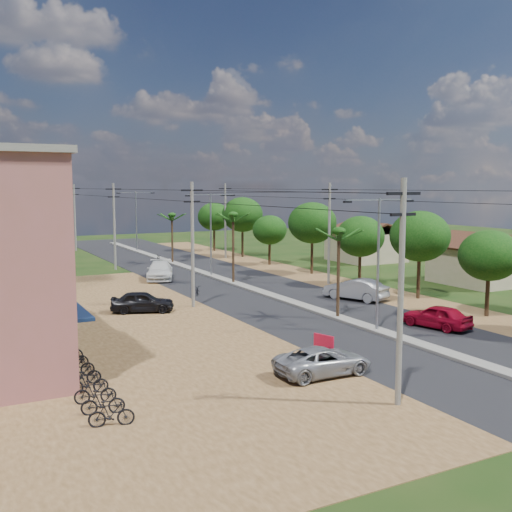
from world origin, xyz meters
The scene contains 35 objects.
ground centered at (0.00, 0.00, 0.00)m, with size 160.00×160.00×0.00m, color black.
road centered at (0.00, 15.00, 0.02)m, with size 12.00×110.00×0.04m, color black.
median centered at (0.00, 18.00, 0.09)m, with size 1.00×90.00×0.18m, color #605E56.
dirt_lot_west centered at (-15.00, 8.00, 0.02)m, with size 18.00×46.00×0.04m, color #523A1C.
dirt_shoulder_east centered at (8.50, 15.00, 0.01)m, with size 5.00×90.00×0.03m, color #523A1C.
house_east_near centered at (20.00, 10.00, 2.39)m, with size 7.60×7.50×4.60m.
house_east_far centered at (21.00, 28.00, 2.39)m, with size 7.60×7.50×4.60m.
tree_east_b centered at (9.30, 0.00, 4.11)m, with size 4.00×4.00×5.83m.
tree_east_c centered at (9.70, 7.00, 4.86)m, with size 4.60×4.60×6.83m.
tree_east_d centered at (9.40, 14.00, 4.34)m, with size 4.20×4.20×6.13m.
tree_east_e centered at (9.60, 22.00, 5.09)m, with size 4.80×4.80×7.14m.
tree_east_f centered at (9.20, 30.00, 3.89)m, with size 3.80×3.80×5.52m.
tree_east_g centered at (9.80, 38.00, 5.24)m, with size 5.00×5.00×7.38m.
tree_east_h centered at (9.50, 46.00, 4.64)m, with size 4.40×4.40×6.52m.
palm_median_near centered at (0.00, 4.00, 5.54)m, with size 2.00×2.00×6.15m.
palm_median_mid centered at (0.00, 20.00, 5.90)m, with size 2.00×2.00×6.55m.
palm_median_far centered at (0.00, 36.00, 5.26)m, with size 2.00×2.00×5.85m.
streetlight_near centered at (0.00, 0.00, 4.79)m, with size 5.10×0.18×8.00m.
streetlight_mid centered at (0.00, 25.00, 4.79)m, with size 5.10×0.18×8.00m.
streetlight_far centered at (0.00, 50.00, 4.79)m, with size 5.10×0.18×8.00m.
utility_pole_w_a centered at (-7.00, -10.00, 4.76)m, with size 1.60×0.24×9.00m.
utility_pole_w_b centered at (-7.00, 12.00, 4.76)m, with size 1.60×0.24×9.00m.
utility_pole_w_c centered at (-7.00, 34.00, 4.76)m, with size 1.60×0.24×9.00m.
utility_pole_w_d centered at (-7.00, 55.00, 4.76)m, with size 1.60×0.24×9.00m.
utility_pole_e_b centered at (7.50, 16.00, 4.76)m, with size 1.60×0.24×9.00m.
utility_pole_e_c centered at (7.50, 38.00, 4.76)m, with size 1.60×0.24×9.00m.
car_red_near centered at (3.83, -1.02, 0.72)m, with size 1.71×4.25×1.45m, color maroon.
car_silver_mid centered at (5.00, 8.73, 0.82)m, with size 1.73×4.96×1.63m, color gray.
car_white_far centered at (-5.00, 25.47, 0.82)m, with size 2.29×5.64×1.64m, color silver.
car_parked_silver centered at (-7.50, -5.44, 0.65)m, with size 2.14×4.64×1.29m, color gray.
car_parked_dark centered at (-10.80, 11.88, 0.73)m, with size 1.73×4.31×1.47m, color black.
moto_rider_west_a centered at (-5.00, 16.15, 0.40)m, with size 0.54×1.54×0.81m, color black.
moto_rider_west_b centered at (-1.20, 37.40, 0.46)m, with size 0.43×1.52×0.91m, color black.
roadside_sign centered at (-5.50, -2.53, 0.51)m, with size 0.49×1.20×1.03m.
parked_scooter_row centered at (-17.64, -2.34, 0.50)m, with size 1.73×9.95×1.00m.
Camera 1 is at (-22.63, -27.75, 8.67)m, focal length 42.00 mm.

